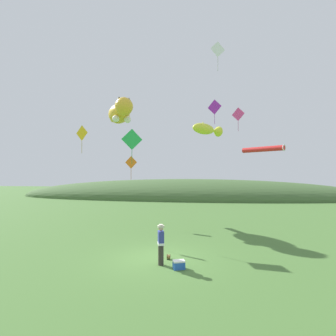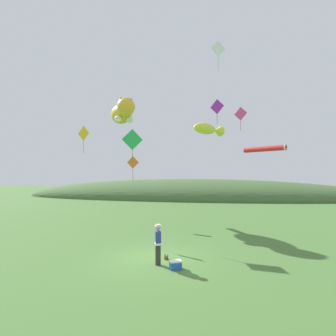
% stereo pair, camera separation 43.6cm
% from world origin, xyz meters
% --- Properties ---
extents(ground_plane, '(120.00, 120.00, 0.00)m').
position_xyz_m(ground_plane, '(0.00, 0.00, 0.00)').
color(ground_plane, '#477033').
extents(distant_hill_ridge, '(58.00, 15.47, 6.01)m').
position_xyz_m(distant_hill_ridge, '(0.00, 31.11, 0.00)').
color(distant_hill_ridge, '#426033').
rests_on(distant_hill_ridge, ground).
extents(festival_attendant, '(0.37, 0.48, 1.77)m').
position_xyz_m(festival_attendant, '(0.31, -0.79, 0.95)').
color(festival_attendant, '#332D28').
rests_on(festival_attendant, ground).
extents(kite_spool, '(0.15, 0.24, 0.24)m').
position_xyz_m(kite_spool, '(0.55, 0.01, 0.12)').
color(kite_spool, olive).
rests_on(kite_spool, ground).
extents(picnic_cooler, '(0.57, 0.47, 0.36)m').
position_xyz_m(picnic_cooler, '(1.14, -1.17, 0.18)').
color(picnic_cooler, blue).
rests_on(picnic_cooler, ground).
extents(kite_giant_cat, '(3.80, 6.07, 2.03)m').
position_xyz_m(kite_giant_cat, '(-5.34, 10.88, 9.54)').
color(kite_giant_cat, gold).
extents(kite_fish_windsock, '(2.61, 2.96, 0.96)m').
position_xyz_m(kite_fish_windsock, '(2.45, 8.04, 7.40)').
color(kite_fish_windsock, yellow).
extents(kite_tube_streamer, '(2.57, 2.27, 0.44)m').
position_xyz_m(kite_tube_streamer, '(6.29, 6.52, 5.68)').
color(kite_tube_streamer, red).
extents(kite_diamond_pink, '(1.02, 0.66, 2.10)m').
position_xyz_m(kite_diamond_pink, '(5.27, 11.26, 9.18)').
color(kite_diamond_pink, '#E53F8C').
extents(kite_diamond_white, '(0.94, 0.42, 1.91)m').
position_xyz_m(kite_diamond_white, '(3.13, 4.68, 11.95)').
color(kite_diamond_white, white).
extents(kite_diamond_violet, '(1.26, 0.69, 2.32)m').
position_xyz_m(kite_diamond_violet, '(3.29, 12.66, 10.23)').
color(kite_diamond_violet, purple).
extents(kite_diamond_green, '(1.25, 0.58, 2.27)m').
position_xyz_m(kite_diamond_green, '(-2.38, 4.21, 6.19)').
color(kite_diamond_green, green).
extents(kite_diamond_orange, '(1.04, 0.18, 1.95)m').
position_xyz_m(kite_diamond_orange, '(-3.66, 8.63, 4.88)').
color(kite_diamond_orange, orange).
extents(kite_diamond_gold, '(1.05, 0.42, 2.02)m').
position_xyz_m(kite_diamond_gold, '(-6.46, 5.59, 6.89)').
color(kite_diamond_gold, yellow).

